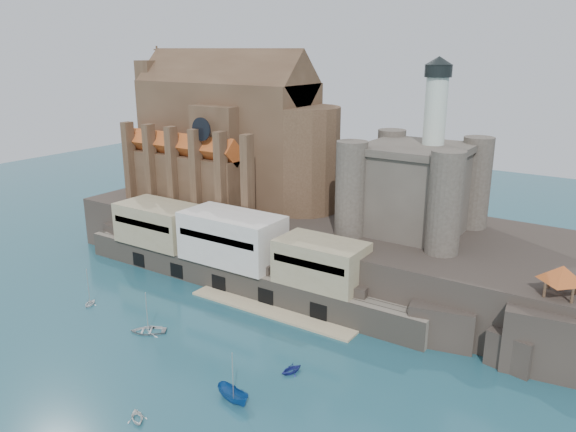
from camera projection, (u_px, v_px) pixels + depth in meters
The scene contains 12 objects.
ground at pixel (182, 358), 76.50m from camera, with size 300.00×300.00×0.00m, color #184451.
promontory at pixel (326, 243), 106.60m from camera, with size 100.00×36.00×10.00m.
quay at pixel (230, 252), 98.56m from camera, with size 70.00×12.00×13.05m.
church at pixel (233, 140), 116.33m from camera, with size 47.00×25.93×30.51m.
castle_keep at pixel (415, 184), 95.49m from camera, with size 21.20×21.20×29.30m.
rock_outcrop at pixel (553, 338), 73.70m from camera, with size 14.50×10.50×8.70m.
pavilion at pixel (562, 276), 71.32m from camera, with size 6.40×6.40×5.40m.
boat_1 at pixel (137, 420), 63.67m from camera, with size 2.65×1.62×3.07m, color white.
boat_2 at pixel (234, 400), 67.24m from camera, with size 1.95×2.00×5.19m, color #164C95.
boat_4 at pixel (90, 305), 92.16m from camera, with size 2.39×1.46×2.77m, color white.
boat_6 at pixel (148, 332), 83.43m from camera, with size 3.79×1.10×5.31m, color silver.
boat_7 at pixel (291, 372), 73.02m from camera, with size 2.72×1.66×3.15m, color navy.
Camera 1 is at (49.50, -48.42, 40.50)m, focal length 35.00 mm.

